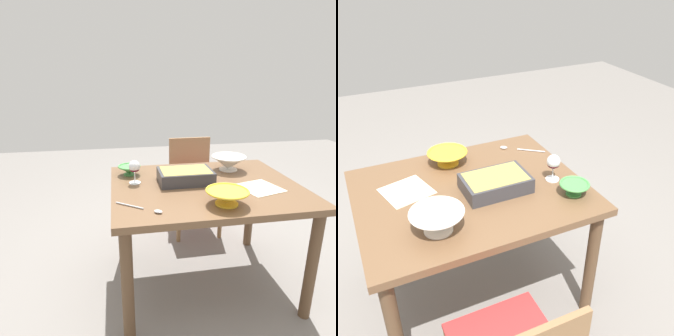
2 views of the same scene
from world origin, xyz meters
The scene contains 10 objects.
ground_plane centered at (0.00, 0.00, 0.00)m, with size 8.00×8.00×0.00m, color gray.
dining_table centered at (0.00, 0.00, 0.63)m, with size 1.15×0.92×0.72m.
chair centered at (0.14, 0.81, 0.46)m, with size 0.40×0.43×0.82m.
wine_glass centered at (-0.43, 0.10, 0.82)m, with size 0.07×0.07×0.15m.
casserole_dish centered at (-0.11, 0.06, 0.77)m, with size 0.34×0.22×0.08m.
mixing_bowl centered at (0.25, 0.25, 0.78)m, with size 0.24×0.24×0.10m.
small_bowl centered at (-0.45, 0.27, 0.76)m, with size 0.15×0.15×0.07m.
serving_bowl centered at (0.02, -0.30, 0.77)m, with size 0.23×0.23×0.08m.
serving_spoon centered at (-0.40, -0.30, 0.73)m, with size 0.23×0.18×0.01m.
napkin centered at (0.30, -0.12, 0.72)m, with size 0.22×0.23×0.00m, color beige.
Camera 1 is at (-0.53, -1.67, 1.38)m, focal length 32.00 mm.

